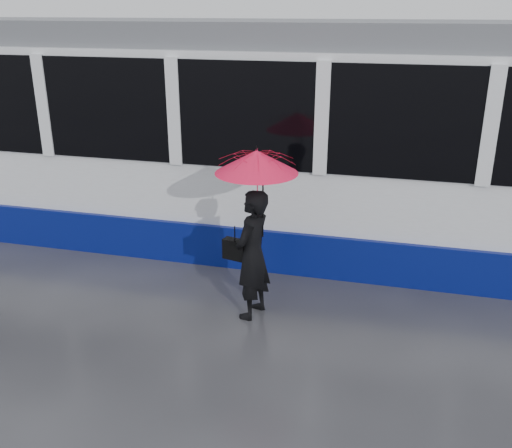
# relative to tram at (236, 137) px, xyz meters

# --- Properties ---
(ground) EXTENTS (90.00, 90.00, 0.00)m
(ground) POSITION_rel_tram_xyz_m (1.24, -2.50, -1.64)
(ground) COLOR #27272C
(ground) RESTS_ON ground
(rails) EXTENTS (34.00, 1.51, 0.02)m
(rails) POSITION_rel_tram_xyz_m (1.24, -0.00, -1.63)
(rails) COLOR #3F3D38
(rails) RESTS_ON ground
(tram) EXTENTS (26.00, 2.56, 3.35)m
(tram) POSITION_rel_tram_xyz_m (0.00, 0.00, 0.00)
(tram) COLOR white
(tram) RESTS_ON ground
(woman) EXTENTS (0.51, 0.66, 1.60)m
(woman) POSITION_rel_tram_xyz_m (0.92, -2.46, -0.84)
(woman) COLOR black
(woman) RESTS_ON ground
(umbrella) EXTENTS (1.13, 1.13, 1.08)m
(umbrella) POSITION_rel_tram_xyz_m (0.97, -2.46, 0.11)
(umbrella) COLOR #F21480
(umbrella) RESTS_ON ground
(handbag) EXTENTS (0.31, 0.19, 0.43)m
(handbag) POSITION_rel_tram_xyz_m (0.70, -2.44, -0.80)
(handbag) COLOR black
(handbag) RESTS_ON ground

